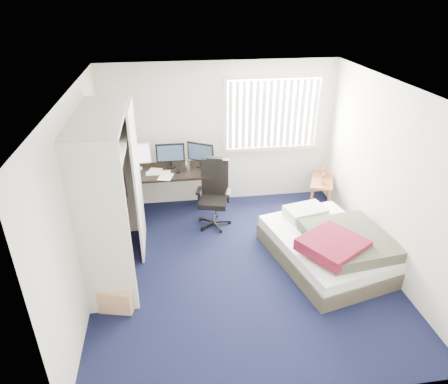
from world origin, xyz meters
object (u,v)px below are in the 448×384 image
office_chair (214,200)px  bed (330,246)px  desk (168,168)px  nightstand (322,183)px

office_chair → bed: bearing=-41.0°
desk → office_chair: desk is taller
bed → desk: bearing=140.8°
office_chair → nightstand: size_ratio=1.37×
desk → bed: 2.91m
nightstand → bed: bearing=-106.3°
nightstand → bed: size_ratio=0.40×
desk → office_chair: bearing=-35.1°
desk → bed: desk is taller
nightstand → bed: nightstand is taller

